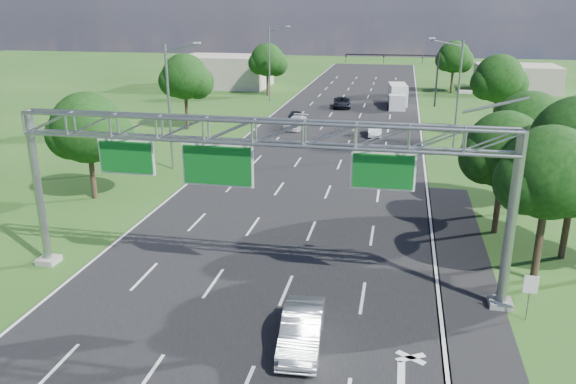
% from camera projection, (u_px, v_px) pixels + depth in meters
% --- Properties ---
extents(ground, '(220.00, 220.00, 0.00)m').
position_uv_depth(ground, '(311.00, 177.00, 44.05)').
color(ground, '#1E4414').
rests_on(ground, ground).
extents(road, '(18.00, 180.00, 0.02)m').
position_uv_depth(road, '(311.00, 177.00, 44.05)').
color(road, black).
rests_on(road, ground).
extents(road_flare, '(3.00, 30.00, 0.02)m').
position_uv_depth(road_flare, '(465.00, 283.00, 27.27)').
color(road_flare, black).
rests_on(road_flare, ground).
extents(sign_gantry, '(23.50, 1.00, 9.56)m').
position_uv_depth(sign_gantry, '(256.00, 145.00, 25.07)').
color(sign_gantry, gray).
rests_on(sign_gantry, ground).
extents(regulatory_sign, '(0.60, 0.08, 2.10)m').
position_uv_depth(regulatory_sign, '(530.00, 289.00, 23.57)').
color(regulatory_sign, gray).
rests_on(regulatory_sign, ground).
extents(traffic_signal, '(12.21, 0.24, 7.00)m').
position_uv_depth(traffic_signal, '(410.00, 66.00, 73.56)').
color(traffic_signal, black).
rests_on(traffic_signal, ground).
extents(streetlight_l_near, '(2.97, 0.22, 10.16)m').
position_uv_depth(streetlight_l_near, '(171.00, 101.00, 44.40)').
color(streetlight_l_near, gray).
rests_on(streetlight_l_near, ground).
extents(streetlight_l_far, '(2.97, 0.22, 10.16)m').
position_uv_depth(streetlight_l_far, '(271.00, 61.00, 76.95)').
color(streetlight_l_far, gray).
rests_on(streetlight_l_far, ground).
extents(streetlight_r_mid, '(2.97, 0.22, 10.16)m').
position_uv_depth(streetlight_r_mid, '(456.00, 91.00, 49.47)').
color(streetlight_r_mid, gray).
rests_on(streetlight_r_mid, ground).
extents(tree_cluster_right, '(9.91, 14.60, 8.68)m').
position_uv_depth(tree_cluster_right, '(557.00, 155.00, 29.55)').
color(tree_cluster_right, '#2D2116').
rests_on(tree_cluster_right, ground).
extents(tree_verge_la, '(5.76, 4.80, 7.40)m').
position_uv_depth(tree_verge_la, '(89.00, 131.00, 37.75)').
color(tree_verge_la, '#2D2116').
rests_on(tree_verge_la, ground).
extents(tree_verge_lb, '(5.76, 4.80, 8.06)m').
position_uv_depth(tree_verge_lb, '(186.00, 79.00, 59.30)').
color(tree_verge_lb, '#2D2116').
rests_on(tree_verge_lb, ground).
extents(tree_verge_lc, '(5.76, 4.80, 7.62)m').
position_uv_depth(tree_verge_lc, '(268.00, 61.00, 82.13)').
color(tree_verge_lc, '#2D2116').
rests_on(tree_verge_lc, ground).
extents(tree_verge_rd, '(5.76, 4.80, 8.28)m').
position_uv_depth(tree_verge_rd, '(499.00, 81.00, 56.03)').
color(tree_verge_rd, '#2D2116').
rests_on(tree_verge_rd, ground).
extents(tree_verge_re, '(5.76, 4.80, 7.84)m').
position_uv_depth(tree_verge_re, '(454.00, 58.00, 84.44)').
color(tree_verge_re, '#2D2116').
rests_on(tree_verge_re, ground).
extents(building_left, '(14.00, 10.00, 5.00)m').
position_uv_depth(building_left, '(225.00, 71.00, 92.02)').
color(building_left, '#AA9F8F').
rests_on(building_left, ground).
extents(building_right, '(12.00, 9.00, 4.00)m').
position_uv_depth(building_right, '(516.00, 78.00, 87.28)').
color(building_right, '#AA9F8F').
rests_on(building_right, ground).
extents(silver_sedan, '(1.86, 4.53, 1.46)m').
position_uv_depth(silver_sedan, '(302.00, 330.00, 21.99)').
color(silver_sedan, '#B5BCC2').
rests_on(silver_sedan, ground).
extents(car_queue_a, '(2.28, 4.69, 1.32)m').
position_uv_depth(car_queue_a, '(296.00, 123.00, 61.04)').
color(car_queue_a, silver).
rests_on(car_queue_a, ground).
extents(car_queue_b, '(2.73, 5.05, 1.34)m').
position_uv_depth(car_queue_b, '(342.00, 103.00, 73.58)').
color(car_queue_b, black).
rests_on(car_queue_b, ground).
extents(car_queue_c, '(1.69, 3.80, 1.27)m').
position_uv_depth(car_queue_c, '(295.00, 117.00, 64.39)').
color(car_queue_c, black).
rests_on(car_queue_c, ground).
extents(car_queue_d, '(1.57, 3.93, 1.27)m').
position_uv_depth(car_queue_d, '(375.00, 130.00, 57.79)').
color(car_queue_d, white).
rests_on(car_queue_d, ground).
extents(box_truck, '(2.74, 7.68, 2.84)m').
position_uv_depth(box_truck, '(397.00, 96.00, 74.25)').
color(box_truck, silver).
rests_on(box_truck, ground).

